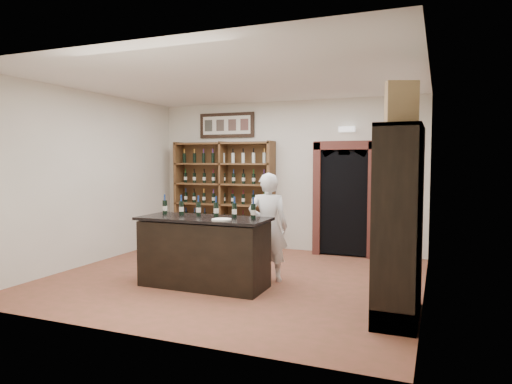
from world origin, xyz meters
TOP-DOWN VIEW (x-y plane):
  - floor at (0.00, 0.00)m, footprint 5.50×5.50m
  - ceiling at (0.00, 0.00)m, footprint 5.50×5.50m
  - wall_back at (0.00, 2.50)m, footprint 5.50×0.04m
  - wall_left at (-2.75, 0.00)m, footprint 0.04×5.00m
  - wall_right at (2.75, 0.00)m, footprint 0.04×5.00m
  - wine_shelf at (-1.30, 2.33)m, footprint 2.20×0.38m
  - framed_picture at (-1.30, 2.47)m, footprint 1.25×0.04m
  - arched_doorway at (1.25, 2.33)m, footprint 1.17×0.35m
  - emergency_light at (1.25, 2.42)m, footprint 0.30×0.10m
  - tasting_counter at (-0.20, -0.60)m, footprint 1.88×0.78m
  - counter_bottle_0 at (-0.92, -0.49)m, footprint 0.07×0.07m
  - counter_bottle_1 at (-0.63, -0.49)m, footprint 0.07×0.07m
  - counter_bottle_2 at (-0.34, -0.49)m, footprint 0.07×0.07m
  - counter_bottle_3 at (-0.06, -0.49)m, footprint 0.07×0.07m
  - counter_bottle_4 at (0.23, -0.49)m, footprint 0.07×0.07m
  - counter_bottle_5 at (0.52, -0.49)m, footprint 0.07×0.07m
  - side_cabinet at (2.52, -0.90)m, footprint 0.48×1.20m
  - shopkeeper at (0.54, 0.05)m, footprint 0.67×0.52m
  - plate at (0.19, -0.81)m, footprint 0.27×0.27m
  - wine_crate at (2.49, -0.89)m, footprint 0.38×0.26m

SIDE VIEW (x-z plane):
  - floor at x=0.00m, z-range 0.00..0.00m
  - tasting_counter at x=-0.20m, z-range -0.01..0.99m
  - side_cabinet at x=2.52m, z-range -0.35..1.85m
  - shopkeeper at x=0.54m, z-range 0.00..1.63m
  - plate at x=0.19m, z-range 1.00..1.02m
  - wine_shelf at x=-1.30m, z-range 0.00..2.20m
  - counter_bottle_0 at x=-0.92m, z-range 0.96..1.26m
  - counter_bottle_1 at x=-0.63m, z-range 0.96..1.26m
  - counter_bottle_2 at x=-0.34m, z-range 0.96..1.26m
  - counter_bottle_3 at x=-0.06m, z-range 0.96..1.26m
  - counter_bottle_4 at x=0.23m, z-range 0.96..1.26m
  - counter_bottle_5 at x=0.52m, z-range 0.96..1.26m
  - arched_doorway at x=1.25m, z-range 0.05..2.22m
  - wall_back at x=0.00m, z-range 0.00..3.00m
  - wall_left at x=-2.75m, z-range 0.00..3.00m
  - wall_right at x=2.75m, z-range 0.00..3.00m
  - emergency_light at x=1.25m, z-range 2.35..2.45m
  - wine_crate at x=2.49m, z-range 2.20..2.70m
  - framed_picture at x=-1.30m, z-range 2.29..2.81m
  - ceiling at x=0.00m, z-range 3.00..3.00m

